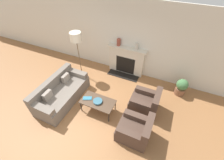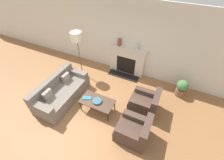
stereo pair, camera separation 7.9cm
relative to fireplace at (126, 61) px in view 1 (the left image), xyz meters
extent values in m
plane|color=#99663D|center=(-0.20, -2.62, -0.58)|extent=(18.00, 18.00, 0.00)
cube|color=silver|center=(-0.20, 0.14, 0.87)|extent=(18.00, 0.06, 2.90)
cube|color=beige|center=(0.00, 0.01, -0.01)|extent=(1.44, 0.20, 1.14)
cube|color=black|center=(0.00, -0.07, -0.17)|extent=(0.79, 0.04, 0.74)
cube|color=black|center=(0.00, -0.27, -0.57)|extent=(1.30, 0.40, 0.02)
cube|color=beige|center=(0.00, -0.02, 0.59)|extent=(1.56, 0.28, 0.05)
cube|color=slate|center=(-1.44, -2.36, -0.35)|extent=(0.93, 2.02, 0.45)
cube|color=slate|center=(-1.81, -2.36, 0.05)|extent=(0.20, 2.02, 0.36)
cube|color=slate|center=(-1.44, -3.26, -0.04)|extent=(0.86, 0.22, 0.18)
cube|color=slate|center=(-1.44, -1.46, -0.04)|extent=(0.86, 0.22, 0.18)
cube|color=gray|center=(-1.58, -2.81, 0.01)|extent=(0.12, 0.32, 0.28)
cube|color=gray|center=(-1.58, -1.90, 0.01)|extent=(0.12, 0.32, 0.28)
cube|color=#4C382D|center=(1.22, -2.64, -0.37)|extent=(0.87, 0.76, 0.43)
cube|color=#4C382D|center=(1.57, -2.64, 0.05)|extent=(0.18, 0.76, 0.40)
cube|color=#4C382D|center=(1.22, -2.35, -0.07)|extent=(0.78, 0.18, 0.17)
cube|color=#4C382D|center=(1.22, -2.94, -0.07)|extent=(0.78, 0.18, 0.17)
cube|color=#4C382D|center=(1.22, -1.58, -0.37)|extent=(0.87, 0.76, 0.43)
cube|color=#4C382D|center=(1.57, -1.58, 0.05)|extent=(0.18, 0.76, 0.40)
cube|color=#4C382D|center=(1.22, -1.29, -0.07)|extent=(0.78, 0.18, 0.17)
cube|color=#4C382D|center=(1.22, -1.87, -0.07)|extent=(0.78, 0.18, 0.17)
cube|color=#4C3828|center=(-0.10, -2.26, -0.15)|extent=(1.07, 0.58, 0.03)
cylinder|color=black|center=(-0.60, -2.51, -0.37)|extent=(0.03, 0.03, 0.41)
cylinder|color=black|center=(0.39, -2.51, -0.37)|extent=(0.03, 0.03, 0.41)
cylinder|color=black|center=(-0.60, -2.02, -0.37)|extent=(0.03, 0.03, 0.41)
cylinder|color=black|center=(0.39, -2.02, -0.37)|extent=(0.03, 0.03, 0.41)
cylinder|color=#38667A|center=(-0.09, -2.29, -0.13)|extent=(0.10, 0.10, 0.02)
cylinder|color=#38667A|center=(-0.09, -2.29, -0.10)|extent=(0.29, 0.29, 0.05)
cube|color=teal|center=(-0.46, -2.30, -0.12)|extent=(0.31, 0.25, 0.02)
cylinder|color=brown|center=(-1.62, -0.90, -0.57)|extent=(0.29, 0.29, 0.03)
cylinder|color=brown|center=(-1.62, -0.90, 0.23)|extent=(0.03, 0.03, 1.56)
cylinder|color=silver|center=(-1.62, -0.90, 1.13)|extent=(0.41, 0.41, 0.32)
cylinder|color=brown|center=(-0.36, 0.01, 0.74)|extent=(0.15, 0.15, 0.27)
cylinder|color=beige|center=(0.37, 0.01, 0.74)|extent=(0.10, 0.10, 0.26)
cylinder|color=brown|center=(2.25, -0.37, -0.45)|extent=(0.36, 0.36, 0.27)
sphere|color=#477A47|center=(2.25, -0.37, -0.13)|extent=(0.40, 0.40, 0.40)
camera|label=1|loc=(1.56, -4.84, 3.51)|focal=24.00mm
camera|label=2|loc=(1.63, -4.81, 3.51)|focal=24.00mm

